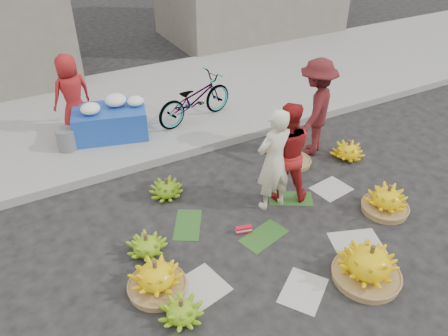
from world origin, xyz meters
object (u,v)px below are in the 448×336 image
bicycle (195,99)px  banana_bunch_0 (156,278)px  flower_table (111,120)px  vendor_cream (274,161)px  banana_bunch_4 (387,200)px

bicycle → banana_bunch_0: bearing=135.4°
banana_bunch_0 → flower_table: bearing=81.1°
banana_bunch_0 → vendor_cream: 2.23m
banana_bunch_0 → flower_table: (0.57, 3.63, 0.22)m
banana_bunch_4 → vendor_cream: bearing=147.0°
banana_bunch_0 → banana_bunch_4: size_ratio=1.11×
banana_bunch_0 → flower_table: size_ratio=0.51×
banana_bunch_0 → vendor_cream: (2.04, 0.68, 0.58)m
banana_bunch_4 → flower_table: bearing=126.6°
vendor_cream → flower_table: bearing=-65.8°
banana_bunch_4 → bicycle: 3.89m
vendor_cream → flower_table: size_ratio=1.10×
banana_bunch_0 → flower_table: 3.68m
banana_bunch_0 → banana_bunch_4: (3.41, -0.21, -0.01)m
banana_bunch_0 → banana_bunch_4: 3.41m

